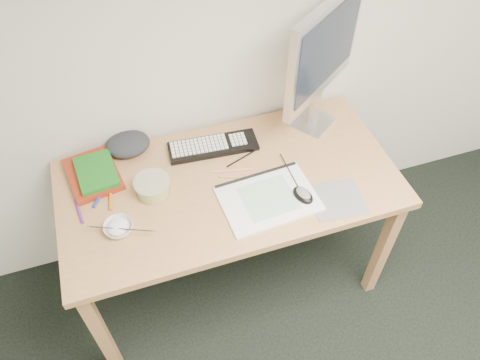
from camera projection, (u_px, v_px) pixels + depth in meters
The scene contains 18 objects.
desk at pixel (230, 194), 2.00m from camera, with size 1.40×0.70×0.75m.
mousepad at pixel (337, 199), 1.87m from camera, with size 0.21×0.19×0.00m, color slate.
sketchpad at pixel (268, 199), 1.87m from camera, with size 0.38×0.27×0.01m, color white.
keyboard at pixel (213, 146), 2.05m from camera, with size 0.39×0.12×0.02m, color black.
monitor at pixel (324, 52), 1.89m from camera, with size 0.44×0.33×0.61m.
mouse at pixel (303, 193), 1.86m from camera, with size 0.06×0.10×0.03m, color black.
rice_bowl at pixel (118, 228), 1.76m from camera, with size 0.11×0.11×0.03m, color silver.
chopsticks at pixel (121, 229), 1.73m from camera, with size 0.02×0.02×0.25m, color silver.
fruit_tub at pixel (152, 187), 1.87m from camera, with size 0.15×0.15×0.07m, color gold.
book_red at pixel (93, 174), 1.94m from camera, with size 0.20×0.26×0.03m, color maroon.
book_green at pixel (96, 172), 1.92m from camera, with size 0.15×0.21×0.02m, color #1A6A1C.
cloth_lump at pixel (128, 144), 2.03m from camera, with size 0.16×0.13×0.07m, color #23242A.
pencil_pink at pixel (233, 170), 1.97m from camera, with size 0.01×0.01×0.18m, color pink.
pencil_tan at pixel (240, 178), 1.94m from camera, with size 0.01×0.01×0.19m, color tan.
pencil_black at pixel (244, 157), 2.02m from camera, with size 0.01×0.01×0.18m, color black.
marker_blue at pixel (102, 194), 1.88m from camera, with size 0.01×0.01×0.14m, color #1C389B.
marker_orange at pixel (110, 196), 1.88m from camera, with size 0.01×0.01×0.14m, color #C76D17.
marker_purple at pixel (79, 211), 1.83m from camera, with size 0.01×0.01×0.13m, color #65258A.
Camera 1 is at (-0.53, 0.22, 2.22)m, focal length 35.00 mm.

